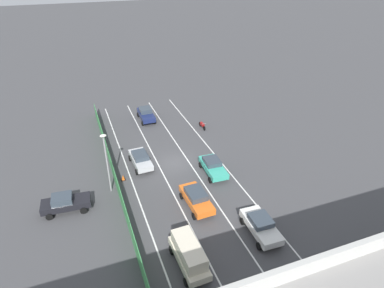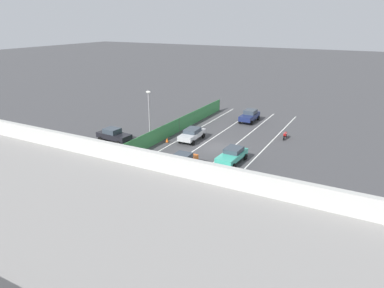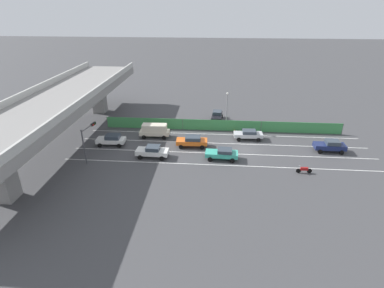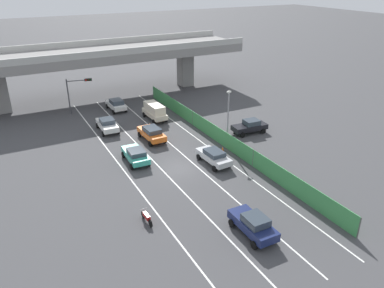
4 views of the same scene
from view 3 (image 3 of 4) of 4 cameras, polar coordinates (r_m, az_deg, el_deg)
The scene contains 19 objects.
ground_plane at distance 44.68m, azimuth 9.90°, elevation -0.94°, with size 300.00×300.00×0.00m, color #424244.
lane_line_left_edge at distance 39.95m, azimuth 5.68°, elevation -3.98°, with size 0.14×42.68×0.01m, color silver.
lane_line_mid_left at distance 42.95m, azimuth 5.64°, elevation -1.78°, with size 0.14×42.68×0.01m, color silver.
lane_line_mid_right at distance 46.00m, azimuth 5.60°, elevation 0.14°, with size 0.14×42.68×0.01m, color silver.
lane_line_right_edge at distance 49.10m, azimuth 5.57°, elevation 1.81°, with size 0.14×42.68×0.01m, color silver.
elevated_overpass at distance 47.58m, azimuth -23.61°, elevation 7.07°, with size 44.92×9.81×8.09m.
green_fence at distance 50.27m, azimuth 5.59°, elevation 3.51°, with size 0.10×38.78×1.84m.
car_hatchback_white at distance 41.77m, azimuth -7.47°, elevation -1.33°, with size 2.19×4.47×1.63m.
car_sedan_silver at distance 47.60m, azimuth 10.56°, elevation 1.83°, with size 2.10×4.45×1.51m.
car_sedan_navy at distance 47.20m, azimuth 24.58°, elevation -0.26°, with size 2.00×4.31×1.73m.
car_van_cream at distance 47.80m, azimuth -7.07°, elevation 2.64°, with size 2.04×4.67×2.14m.
car_sedan_white at distance 46.45m, azimuth -14.94°, elevation 0.84°, with size 2.06×4.25×1.64m.
car_taxi_teal at distance 41.08m, azimuth 5.72°, elevation -1.77°, with size 2.16×4.44×1.51m.
car_taxi_orange at distance 44.39m, azimuth 0.01°, elevation 0.59°, with size 2.14×4.59×1.63m.
motorcycle at distance 40.32m, azimuth 20.36°, elevation -4.56°, with size 0.60×1.95×0.93m.
parked_sedan_dark at distance 54.81m, azimuth 4.73°, elevation 5.39°, with size 4.40×2.20×1.66m.
traffic_light at distance 41.74m, azimuth -19.00°, elevation 1.41°, with size 3.35×0.87×4.92m.
street_lamp at distance 49.83m, azimuth 6.59°, elevation 6.92°, with size 0.60×0.36×6.34m.
traffic_cone at distance 49.80m, azimuth 8.01°, elevation 2.37°, with size 0.47×0.47×0.60m.
Camera 3 is at (-40.00, 4.51, 19.41)m, focal length 28.31 mm.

